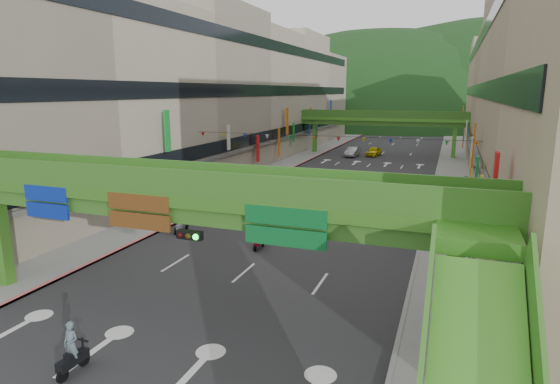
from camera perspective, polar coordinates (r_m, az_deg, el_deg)
road_slab at (r=62.53m, az=10.15°, el=2.69°), size 18.00×140.00×0.02m
sidewalk_left at (r=65.29m, az=0.60°, el=3.34°), size 4.00×140.00×0.15m
sidewalk_right at (r=61.63m, az=20.27°, el=2.05°), size 4.00×140.00×0.15m
curb_left at (r=64.68m, az=2.19°, el=3.26°), size 0.20×140.00×0.18m
curb_right at (r=61.64m, az=18.51°, el=2.19°), size 0.20×140.00×0.18m
building_row_left at (r=67.57m, az=-5.87°, el=11.57°), size 12.80×95.00×19.00m
building_row_right at (r=61.38m, az=28.45°, el=10.13°), size 12.80×95.00×19.00m
overpass_near at (r=19.46m, az=-10.27°, el=-2.67°), size 28.00×12.27×7.10m
overpass_far at (r=76.68m, az=12.31°, el=8.39°), size 28.00×2.20×7.10m
hill_left at (r=173.00m, az=11.72°, el=8.59°), size 168.00×140.00×112.00m
hill_right at (r=191.62m, az=24.67°, el=8.07°), size 208.00×176.00×128.00m
bunting_string at (r=42.35m, az=5.63°, el=6.49°), size 26.00×0.36×0.47m
scooter_rider_near at (r=19.41m, az=-24.04°, el=-17.19°), size 0.63×1.60×2.04m
scooter_rider_mid at (r=45.21m, az=10.88°, el=0.48°), size 1.01×1.58×2.15m
scooter_rider_left at (r=34.78m, az=-11.99°, el=-3.25°), size 1.06×1.58×2.05m
scooter_rider_far at (r=30.57m, az=-2.60°, el=-4.98°), size 0.95×1.60×2.17m
parked_scooter_row at (r=38.20m, az=15.36°, el=-2.81°), size 1.60×11.55×1.08m
car_silver at (r=74.84m, az=8.83°, el=4.86°), size 1.78×4.65×1.51m
car_yellow at (r=76.08m, az=11.36°, el=4.87°), size 2.27×4.50×1.47m
pedestrian_red at (r=38.85m, az=18.42°, el=-2.36°), size 0.97×0.92×1.58m
pedestrian_dark at (r=30.49m, az=22.35°, el=-6.53°), size 0.97×0.42×1.65m
pedestrian_blue at (r=49.65m, az=21.65°, el=0.62°), size 1.00×0.91×1.81m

